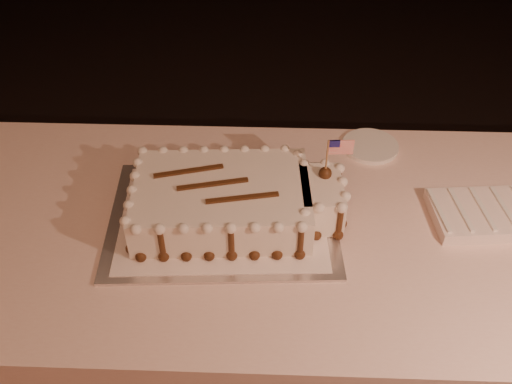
{
  "coord_description": "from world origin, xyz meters",
  "views": [
    {
      "loc": [
        -0.11,
        -0.37,
        1.71
      ],
      "look_at": [
        -0.14,
        0.61,
        0.84
      ],
      "focal_mm": 40.0,
      "sensor_mm": 36.0,
      "label": 1
    }
  ],
  "objects_px": {
    "napkin_stack": "(481,214)",
    "side_plate": "(370,146)",
    "banquet_table": "(307,319)",
    "sheet_cake": "(234,201)",
    "cake_board": "(223,217)"
  },
  "relations": [
    {
      "from": "sheet_cake",
      "to": "side_plate",
      "type": "xyz_separation_m",
      "value": [
        0.36,
        0.3,
        -0.05
      ]
    },
    {
      "from": "banquet_table",
      "to": "napkin_stack",
      "type": "relative_size",
      "value": 9.8
    },
    {
      "from": "banquet_table",
      "to": "cake_board",
      "type": "bearing_deg",
      "value": 176.39
    },
    {
      "from": "napkin_stack",
      "to": "side_plate",
      "type": "distance_m",
      "value": 0.36
    },
    {
      "from": "cake_board",
      "to": "napkin_stack",
      "type": "distance_m",
      "value": 0.62
    },
    {
      "from": "napkin_stack",
      "to": "side_plate",
      "type": "bearing_deg",
      "value": 129.84
    },
    {
      "from": "banquet_table",
      "to": "sheet_cake",
      "type": "bearing_deg",
      "value": 175.36
    },
    {
      "from": "sheet_cake",
      "to": "banquet_table",
      "type": "bearing_deg",
      "value": -4.64
    },
    {
      "from": "banquet_table",
      "to": "napkin_stack",
      "type": "height_order",
      "value": "napkin_stack"
    },
    {
      "from": "cake_board",
      "to": "side_plate",
      "type": "distance_m",
      "value": 0.49
    },
    {
      "from": "banquet_table",
      "to": "side_plate",
      "type": "relative_size",
      "value": 15.36
    },
    {
      "from": "napkin_stack",
      "to": "side_plate",
      "type": "xyz_separation_m",
      "value": [
        -0.23,
        0.28,
        -0.01
      ]
    },
    {
      "from": "banquet_table",
      "to": "side_plate",
      "type": "height_order",
      "value": "side_plate"
    },
    {
      "from": "banquet_table",
      "to": "napkin_stack",
      "type": "distance_m",
      "value": 0.56
    },
    {
      "from": "banquet_table",
      "to": "sheet_cake",
      "type": "relative_size",
      "value": 4.62
    }
  ]
}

